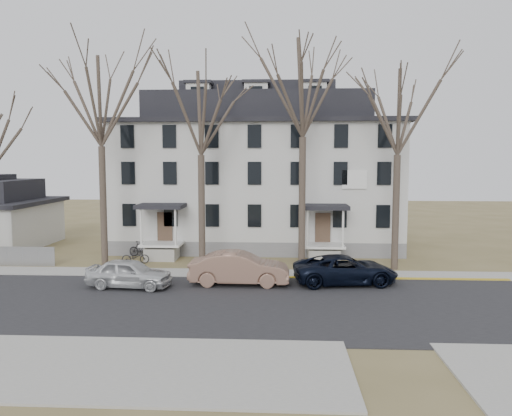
# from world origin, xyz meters

# --- Properties ---
(ground) EXTENTS (120.00, 120.00, 0.00)m
(ground) POSITION_xyz_m (0.00, 0.00, 0.00)
(ground) COLOR olive
(ground) RESTS_ON ground
(main_road) EXTENTS (120.00, 10.00, 0.04)m
(main_road) POSITION_xyz_m (0.00, 2.00, 0.00)
(main_road) COLOR #27272A
(main_road) RESTS_ON ground
(far_sidewalk) EXTENTS (120.00, 2.00, 0.08)m
(far_sidewalk) POSITION_xyz_m (0.00, 8.00, 0.00)
(far_sidewalk) COLOR #A09F97
(far_sidewalk) RESTS_ON ground
(near_sidewalk_left) EXTENTS (20.00, 5.00, 0.08)m
(near_sidewalk_left) POSITION_xyz_m (-8.00, -5.00, 0.00)
(near_sidewalk_left) COLOR #A09F97
(near_sidewalk_left) RESTS_ON ground
(yellow_curb) EXTENTS (14.00, 0.25, 0.06)m
(yellow_curb) POSITION_xyz_m (5.00, 7.10, 0.00)
(yellow_curb) COLOR gold
(yellow_curb) RESTS_ON ground
(boarding_house) EXTENTS (20.80, 12.36, 12.05)m
(boarding_house) POSITION_xyz_m (-2.00, 17.95, 5.38)
(boarding_house) COLOR slate
(boarding_house) RESTS_ON ground
(tree_far_left) EXTENTS (8.40, 8.40, 13.72)m
(tree_far_left) POSITION_xyz_m (-11.00, 9.80, 10.34)
(tree_far_left) COLOR #473B31
(tree_far_left) RESTS_ON ground
(tree_mid_left) EXTENTS (7.80, 7.80, 12.74)m
(tree_mid_left) POSITION_xyz_m (-5.00, 9.80, 9.60)
(tree_mid_left) COLOR #473B31
(tree_mid_left) RESTS_ON ground
(tree_center) EXTENTS (9.00, 9.00, 14.70)m
(tree_center) POSITION_xyz_m (1.00, 9.80, 11.08)
(tree_center) COLOR #473B31
(tree_center) RESTS_ON ground
(tree_mid_right) EXTENTS (7.80, 7.80, 12.74)m
(tree_mid_right) POSITION_xyz_m (6.50, 9.80, 9.60)
(tree_mid_right) COLOR #473B31
(tree_mid_right) RESTS_ON ground
(car_silver) EXTENTS (4.44, 2.14, 1.46)m
(car_silver) POSITION_xyz_m (-7.88, 4.63, 0.73)
(car_silver) COLOR silver
(car_silver) RESTS_ON ground
(car_tan) EXTENTS (5.17, 1.85, 1.70)m
(car_tan) POSITION_xyz_m (-2.38, 5.56, 0.85)
(car_tan) COLOR #886452
(car_tan) RESTS_ON ground
(car_navy) EXTENTS (5.63, 3.15, 1.49)m
(car_navy) POSITION_xyz_m (3.12, 5.99, 0.74)
(car_navy) COLOR black
(car_navy) RESTS_ON ground
(bicycle_left) EXTENTS (1.74, 0.82, 0.88)m
(bicycle_left) POSITION_xyz_m (-9.27, 10.37, 0.44)
(bicycle_left) COLOR black
(bicycle_left) RESTS_ON ground
(bicycle_right) EXTENTS (1.78, 0.81, 1.04)m
(bicycle_right) POSITION_xyz_m (-9.54, 12.59, 0.52)
(bicycle_right) COLOR black
(bicycle_right) RESTS_ON ground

